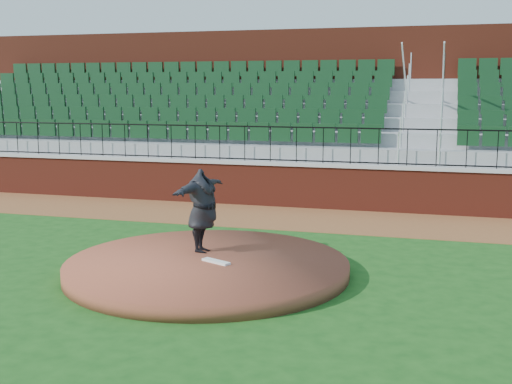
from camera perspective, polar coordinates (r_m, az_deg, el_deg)
ground at (r=12.16m, az=-1.97°, el=-7.14°), size 90.00×90.00×0.00m
warning_track at (r=17.23m, az=3.60°, el=-2.27°), size 34.00×3.20×0.01m
field_wall at (r=18.67m, az=4.68°, el=0.45°), size 34.00×0.35×1.20m
wall_cap at (r=18.59m, az=4.71°, el=2.43°), size 34.00×0.45×0.10m
wall_railing at (r=18.53m, az=4.73°, el=4.12°), size 34.00×0.05×1.00m
seating_stands at (r=21.17m, az=6.22°, el=6.07°), size 34.00×5.10×4.60m
concourse_wall at (r=23.91m, az=7.41°, el=7.47°), size 34.00×0.50×5.50m
pitchers_mound at (r=12.15m, az=-4.28°, el=-6.57°), size 5.23×5.23×0.25m
pitching_rubber at (r=11.96m, az=-3.52°, el=-6.10°), size 0.60×0.39×0.04m
pitcher at (r=12.57m, az=-4.72°, el=-1.65°), size 0.69×2.03×1.63m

